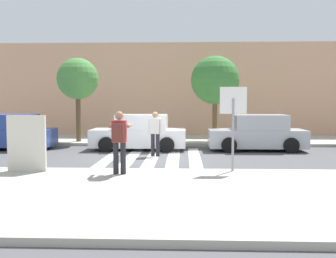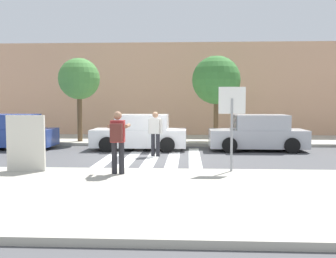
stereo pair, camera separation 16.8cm
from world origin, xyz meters
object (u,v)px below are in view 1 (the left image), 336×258
at_px(stop_sign, 233,110).
at_px(advertising_board, 27,143).
at_px(street_tree_center, 215,80).
at_px(photographer_with_backpack, 119,137).
at_px(parked_car_silver, 257,134).
at_px(street_tree_west, 78,79).
at_px(parked_car_blue, 7,133).
at_px(parked_car_white, 140,133).
at_px(pedestrian_crossing, 155,131).

height_order(stop_sign, advertising_board, stop_sign).
bearing_deg(street_tree_center, photographer_with_backpack, -110.03).
height_order(photographer_with_backpack, advertising_board, photographer_with_backpack).
distance_m(photographer_with_backpack, parked_car_silver, 8.16).
bearing_deg(photographer_with_backpack, street_tree_west, 111.81).
distance_m(parked_car_silver, advertising_board, 9.80).
distance_m(parked_car_blue, advertising_board, 6.97).
relative_size(parked_car_silver, advertising_board, 2.56).
bearing_deg(street_tree_west, parked_car_white, -33.18).
distance_m(pedestrian_crossing, parked_car_white, 2.17).
bearing_deg(photographer_with_backpack, parked_car_silver, 52.59).
bearing_deg(parked_car_blue, parked_car_white, 0.00).
xyz_separation_m(photographer_with_backpack, parked_car_silver, (4.95, 6.47, -0.44)).
xyz_separation_m(photographer_with_backpack, advertising_board, (-2.71, 0.36, -0.23)).
bearing_deg(street_tree_west, stop_sign, -50.36).
bearing_deg(advertising_board, street_tree_west, 95.10).
bearing_deg(stop_sign, parked_car_silver, 72.99).
distance_m(pedestrian_crossing, parked_car_silver, 4.73).
bearing_deg(advertising_board, stop_sign, 2.68).
bearing_deg(advertising_board, parked_car_white, 67.43).
relative_size(parked_car_blue, street_tree_west, 1.00).
bearing_deg(street_tree_west, advertising_board, -84.90).
distance_m(street_tree_west, advertising_board, 8.59).
bearing_deg(street_tree_center, parked_car_blue, -164.37).
distance_m(parked_car_white, parked_car_silver, 5.12).
bearing_deg(parked_car_silver, parked_car_white, 180.00).
relative_size(photographer_with_backpack, parked_car_silver, 0.42).
height_order(photographer_with_backpack, parked_car_blue, photographer_with_backpack).
height_order(pedestrian_crossing, street_tree_center, street_tree_center).
bearing_deg(street_tree_center, stop_sign, -91.03).
height_order(parked_car_blue, street_tree_west, street_tree_west).
distance_m(stop_sign, parked_car_silver, 6.21).
xyz_separation_m(stop_sign, photographer_with_backpack, (-3.16, -0.63, -0.72)).
xyz_separation_m(street_tree_west, street_tree_center, (6.76, 0.48, -0.04)).
xyz_separation_m(parked_car_white, street_tree_west, (-3.28, 2.14, 2.48)).
bearing_deg(parked_car_silver, parked_car_blue, 180.00).
distance_m(parked_car_white, street_tree_center, 4.99).
height_order(photographer_with_backpack, parked_car_silver, photographer_with_backpack).
relative_size(pedestrian_crossing, parked_car_silver, 0.42).
bearing_deg(stop_sign, pedestrian_crossing, 123.03).
relative_size(parked_car_blue, street_tree_center, 0.97).
height_order(parked_car_white, street_tree_center, street_tree_center).
bearing_deg(pedestrian_crossing, stop_sign, -56.97).
bearing_deg(parked_car_blue, pedestrian_crossing, -16.49).
bearing_deg(parked_car_blue, advertising_board, -61.27).
bearing_deg(parked_car_blue, street_tree_center, 15.63).
bearing_deg(photographer_with_backpack, street_tree_center, 69.97).
height_order(parked_car_white, parked_car_silver, same).
bearing_deg(stop_sign, street_tree_west, 129.64).
height_order(street_tree_west, advertising_board, street_tree_west).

